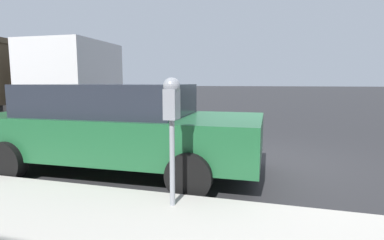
% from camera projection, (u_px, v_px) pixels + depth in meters
% --- Properties ---
extents(ground_plane, '(220.00, 220.00, 0.00)m').
position_uv_depth(ground_plane, '(260.00, 164.00, 5.70)').
color(ground_plane, '#2B2B2D').
extents(parking_meter, '(0.21, 0.19, 1.47)m').
position_uv_depth(parking_meter, '(172.00, 109.00, 3.35)').
color(parking_meter, gray).
rests_on(parking_meter, sidewalk).
extents(car_green, '(2.22, 4.83, 1.52)m').
position_uv_depth(car_green, '(118.00, 126.00, 5.21)').
color(car_green, '#1E5B33').
rests_on(car_green, ground_plane).
extents(dump_truck, '(3.10, 7.32, 2.87)m').
position_uv_depth(dump_truck, '(4.00, 80.00, 10.11)').
color(dump_truck, black).
rests_on(dump_truck, ground_plane).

